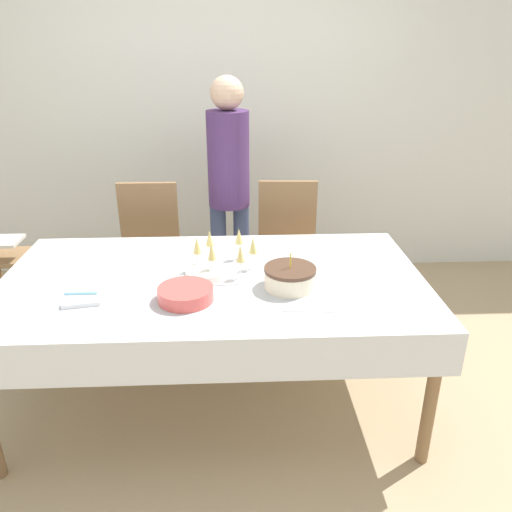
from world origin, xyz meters
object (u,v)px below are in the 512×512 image
object	(u,v)px
dining_chair_far_left	(149,249)
birthday_cake	(290,277)
champagne_tray	(225,257)
plate_stack_dessert	(206,273)
dining_chair_far_right	(287,247)
plate_stack_main	(186,294)
high_chair	(5,268)
person_standing	(229,177)

from	to	relation	value
dining_chair_far_left	birthday_cake	bearing A→B (deg)	-50.42
dining_chair_far_left	champagne_tray	bearing A→B (deg)	-56.53
dining_chair_far_left	plate_stack_dessert	bearing A→B (deg)	-64.02
dining_chair_far_right	plate_stack_dessert	distance (m)	1.05
dining_chair_far_left	champagne_tray	size ratio (longest dim) A/B	2.58
birthday_cake	plate_stack_main	size ratio (longest dim) A/B	0.98
dining_chair_far_left	dining_chair_far_right	distance (m)	0.94
birthday_cake	dining_chair_far_left	bearing A→B (deg)	129.58
dining_chair_far_right	birthday_cake	distance (m)	1.06
birthday_cake	plate_stack_dessert	bearing A→B (deg)	162.52
high_chair	champagne_tray	bearing A→B (deg)	-24.63
dining_chair_far_left	person_standing	size ratio (longest dim) A/B	0.59
dining_chair_far_right	plate_stack_main	xyz separation A→B (m)	(-0.59, -1.13, 0.24)
person_standing	high_chair	size ratio (longest dim) A/B	2.32
person_standing	high_chair	world-z (taller)	person_standing
dining_chair_far_left	dining_chair_far_right	xyz separation A→B (m)	(0.94, -0.00, 0.00)
birthday_cake	champagne_tray	world-z (taller)	champagne_tray
plate_stack_main	high_chair	world-z (taller)	plate_stack_main
plate_stack_dessert	high_chair	distance (m)	1.57
plate_stack_dessert	high_chair	world-z (taller)	plate_stack_dessert
dining_chair_far_right	plate_stack_dessert	size ratio (longest dim) A/B	4.86
high_chair	person_standing	bearing A→B (deg)	11.20
plate_stack_main	person_standing	world-z (taller)	person_standing
plate_stack_dessert	plate_stack_main	bearing A→B (deg)	-108.63
dining_chair_far_left	champagne_tray	world-z (taller)	dining_chair_far_left
birthday_cake	plate_stack_main	world-z (taller)	birthday_cake
plate_stack_main	dining_chair_far_left	bearing A→B (deg)	107.44
champagne_tray	person_standing	xyz separation A→B (m)	(0.02, 0.95, 0.17)
dining_chair_far_left	plate_stack_main	world-z (taller)	dining_chair_far_left
dining_chair_far_right	high_chair	bearing A→B (deg)	-175.62
dining_chair_far_right	plate_stack_dessert	world-z (taller)	dining_chair_far_right
champagne_tray	plate_stack_dessert	size ratio (longest dim) A/B	1.88
birthday_cake	person_standing	world-z (taller)	person_standing
person_standing	plate_stack_main	bearing A→B (deg)	-98.74
person_standing	high_chair	xyz separation A→B (m)	(-1.46, -0.29, -0.51)
dining_chair_far_right	high_chair	distance (m)	1.86
champagne_tray	plate_stack_main	xyz separation A→B (m)	(-0.18, -0.32, -0.04)
plate_stack_main	champagne_tray	bearing A→B (deg)	61.42
champagne_tray	plate_stack_main	world-z (taller)	champagne_tray
plate_stack_dessert	person_standing	size ratio (longest dim) A/B	0.12
birthday_cake	person_standing	bearing A→B (deg)	104.08
high_chair	dining_chair_far_right	bearing A→B (deg)	4.38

